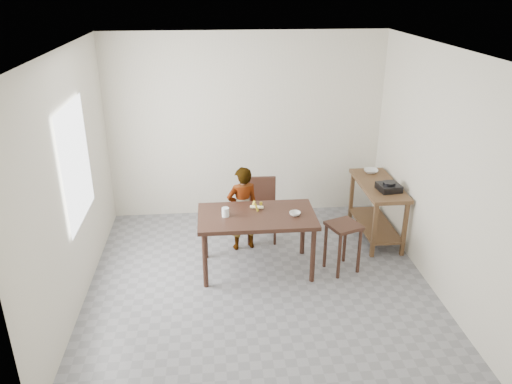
{
  "coord_description": "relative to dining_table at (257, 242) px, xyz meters",
  "views": [
    {
      "loc": [
        -0.5,
        -5.03,
        3.33
      ],
      "look_at": [
        0.0,
        0.4,
        1.0
      ],
      "focal_mm": 35.0,
      "sensor_mm": 36.0,
      "label": 1
    }
  ],
  "objects": [
    {
      "name": "dining_table",
      "position": [
        0.0,
        0.0,
        0.0
      ],
      "size": [
        1.4,
        0.8,
        0.75
      ],
      "primitive_type": null,
      "color": "#361E15",
      "rests_on": "floor"
    },
    {
      "name": "wall_right",
      "position": [
        2.02,
        -0.3,
        0.98
      ],
      "size": [
        0.04,
        4.0,
        2.7
      ],
      "primitive_type": "cube",
      "color": "silver",
      "rests_on": "ground"
    },
    {
      "name": "ceiling",
      "position": [
        0.0,
        -0.3,
        2.35
      ],
      "size": [
        4.0,
        4.0,
        0.04
      ],
      "primitive_type": "cube",
      "color": "white",
      "rests_on": "wall_back"
    },
    {
      "name": "wall_front",
      "position": [
        0.0,
        -2.32,
        0.98
      ],
      "size": [
        4.0,
        0.04,
        2.7
      ],
      "primitive_type": "cube",
      "color": "silver",
      "rests_on": "ground"
    },
    {
      "name": "prep_counter",
      "position": [
        1.72,
        0.7,
        0.03
      ],
      "size": [
        0.5,
        1.2,
        0.8
      ],
      "primitive_type": null,
      "color": "brown",
      "rests_on": "floor"
    },
    {
      "name": "child",
      "position": [
        -0.13,
        0.55,
        0.2
      ],
      "size": [
        0.48,
        0.37,
        1.15
      ],
      "primitive_type": "imported",
      "rotation": [
        0.0,
        0.0,
        3.39
      ],
      "color": "white",
      "rests_on": "floor"
    },
    {
      "name": "stool",
      "position": [
        1.04,
        -0.11,
        -0.06
      ],
      "size": [
        0.46,
        0.46,
        0.63
      ],
      "primitive_type": null,
      "rotation": [
        0.0,
        0.0,
        0.37
      ],
      "color": "#361E15",
      "rests_on": "floor"
    },
    {
      "name": "wall_back",
      "position": [
        0.0,
        1.72,
        0.98
      ],
      "size": [
        4.0,
        0.04,
        2.7
      ],
      "primitive_type": "cube",
      "color": "silver",
      "rests_on": "ground"
    },
    {
      "name": "banana",
      "position": [
        0.02,
        0.16,
        0.41
      ],
      "size": [
        0.22,
        0.19,
        0.07
      ],
      "primitive_type": null,
      "rotation": [
        0.0,
        0.0,
        -0.4
      ],
      "color": "#FBE54A",
      "rests_on": "dining_table"
    },
    {
      "name": "wall_left",
      "position": [
        -2.02,
        -0.3,
        0.98
      ],
      "size": [
        0.04,
        4.0,
        2.7
      ],
      "primitive_type": "cube",
      "color": "silver",
      "rests_on": "ground"
    },
    {
      "name": "serving_bowl",
      "position": [
        1.73,
        1.11,
        0.45
      ],
      "size": [
        0.24,
        0.24,
        0.05
      ],
      "primitive_type": "imported",
      "rotation": [
        0.0,
        0.0,
        -0.24
      ],
      "color": "silver",
      "rests_on": "prep_counter"
    },
    {
      "name": "floor",
      "position": [
        0.0,
        -0.3,
        -0.4
      ],
      "size": [
        4.0,
        4.0,
        0.04
      ],
      "primitive_type": "cube",
      "color": "gray",
      "rests_on": "ground"
    },
    {
      "name": "window_pane",
      "position": [
        -1.97,
        -0.1,
        1.12
      ],
      "size": [
        0.02,
        1.1,
        1.3
      ],
      "primitive_type": "cube",
      "color": "white",
      "rests_on": "wall_left"
    },
    {
      "name": "gas_burner",
      "position": [
        1.77,
        0.46,
        0.47
      ],
      "size": [
        0.3,
        0.3,
        0.09
      ],
      "primitive_type": "cube",
      "rotation": [
        0.0,
        0.0,
        0.14
      ],
      "color": "black",
      "rests_on": "prep_counter"
    },
    {
      "name": "glass_tumbler",
      "position": [
        -0.37,
        -0.01,
        0.43
      ],
      "size": [
        0.1,
        0.1,
        0.11
      ],
      "primitive_type": "cylinder",
      "rotation": [
        0.0,
        0.0,
        0.17
      ],
      "color": "white",
      "rests_on": "dining_table"
    },
    {
      "name": "small_bowl",
      "position": [
        0.45,
        -0.06,
        0.4
      ],
      "size": [
        0.17,
        0.17,
        0.04
      ],
      "primitive_type": "imported",
      "rotation": [
        0.0,
        0.0,
        0.34
      ],
      "color": "silver",
      "rests_on": "dining_table"
    },
    {
      "name": "dining_chair",
      "position": [
        0.14,
        0.78,
        0.05
      ],
      "size": [
        0.43,
        0.43,
        0.85
      ],
      "primitive_type": null,
      "rotation": [
        0.0,
        0.0,
        -0.05
      ],
      "color": "#361E15",
      "rests_on": "floor"
    }
  ]
}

